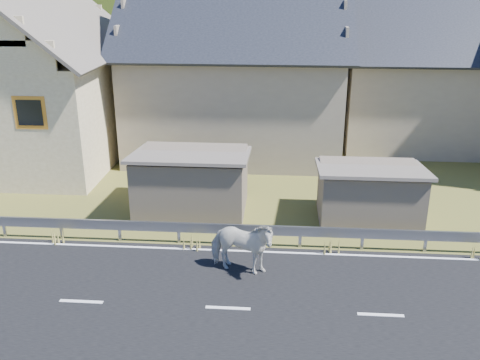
{
  "coord_description": "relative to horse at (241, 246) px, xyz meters",
  "views": [
    {
      "loc": [
        1.25,
        -12.01,
        8.24
      ],
      "look_at": [
        -0.01,
        4.35,
        2.05
      ],
      "focal_mm": 40.0,
      "sensor_mm": 36.0,
      "label": 1
    }
  ],
  "objects": [
    {
      "name": "ground",
      "position": [
        -0.21,
        -1.9,
        -0.9
      ],
      "size": [
        160.0,
        160.0,
        0.0
      ],
      "primitive_type": "plane",
      "color": "#4A4C1D",
      "rests_on": "ground"
    },
    {
      "name": "road",
      "position": [
        -0.21,
        -1.9,
        -0.88
      ],
      "size": [
        60.0,
        7.0,
        0.04
      ],
      "primitive_type": "cube",
      "color": "black",
      "rests_on": "ground"
    },
    {
      "name": "lane_markings",
      "position": [
        -0.21,
        -1.9,
        -0.85
      ],
      "size": [
        60.0,
        6.6,
        0.01
      ],
      "primitive_type": "cube",
      "color": "silver",
      "rests_on": "road"
    },
    {
      "name": "guardrail",
      "position": [
        -0.21,
        1.79,
        -0.34
      ],
      "size": [
        28.1,
        0.09,
        0.75
      ],
      "color": "#93969B",
      "rests_on": "ground"
    },
    {
      "name": "shed_left",
      "position": [
        -2.21,
        4.6,
        0.2
      ],
      "size": [
        4.3,
        3.3,
        2.4
      ],
      "primitive_type": "cube",
      "color": "#6C5E4F",
      "rests_on": "ground"
    },
    {
      "name": "shed_right",
      "position": [
        4.29,
        4.1,
        0.1
      ],
      "size": [
        3.8,
        2.9,
        2.2
      ],
      "primitive_type": "cube",
      "color": "#6C5E4F",
      "rests_on": "ground"
    },
    {
      "name": "house_cream",
      "position": [
        -10.21,
        10.1,
        3.46
      ],
      "size": [
        7.8,
        9.8,
        8.3
      ],
      "color": "beige",
      "rests_on": "ground"
    },
    {
      "name": "house_stone_a",
      "position": [
        -1.21,
        13.1,
        3.73
      ],
      "size": [
        10.8,
        9.8,
        8.9
      ],
      "color": "gray",
      "rests_on": "ground"
    },
    {
      "name": "house_stone_b",
      "position": [
        8.79,
        15.1,
        3.34
      ],
      "size": [
        9.8,
        8.8,
        8.1
      ],
      "color": "gray",
      "rests_on": "ground"
    },
    {
      "name": "mountain",
      "position": [
        4.79,
        178.1,
        -20.9
      ],
      "size": [
        440.0,
        280.0,
        260.0
      ],
      "primitive_type": "ellipsoid",
      "color": "#20330C",
      "rests_on": "ground"
    },
    {
      "name": "horse",
      "position": [
        0.0,
        0.0,
        0.0
      ],
      "size": [
        1.37,
        2.19,
        1.72
      ],
      "primitive_type": "imported",
      "rotation": [
        0.0,
        0.0,
        1.34
      ],
      "color": "beige",
      "rests_on": "road"
    }
  ]
}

